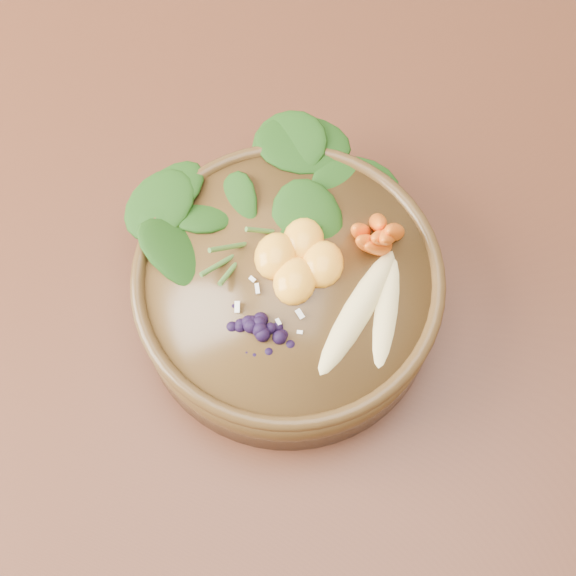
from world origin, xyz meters
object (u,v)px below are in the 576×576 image
Objects in this scene: dining_table at (385,319)px; banana_halves at (373,305)px; blueberry_pile at (259,323)px; stoneware_bowl at (288,293)px; mandarin_cluster at (299,253)px; carrot_cluster at (379,212)px; kale_heap at (275,194)px.

banana_halves is at bearing -106.45° from dining_table.
blueberry_pile is at bearing -136.11° from dining_table.
stoneware_bowl is 0.05m from mandarin_cluster.
banana_halves is at bearing -25.31° from mandarin_cluster.
carrot_cluster reaches higher than mandarin_cluster.
dining_table is 9.54× the size of kale_heap.
dining_table is at bearing 27.22° from stoneware_bowl.
dining_table is 0.19m from banana_halves.
kale_heap is 0.09m from carrot_cluster.
kale_heap reaches higher than blueberry_pile.
stoneware_bowl is 0.09m from kale_heap.
kale_heap is 2.38× the size of carrot_cluster.
banana_halves reaches higher than dining_table.
blueberry_pile reaches higher than dining_table.
banana_halves reaches higher than stoneware_bowl.
stoneware_bowl is 2.16× the size of blueberry_pile.
dining_table is at bearing 89.11° from banana_halves.
kale_heap is (-0.02, 0.06, 0.05)m from stoneware_bowl.
carrot_cluster is at bearing 40.75° from stoneware_bowl.
kale_heap reaches higher than dining_table.
mandarin_cluster is (0.03, -0.05, -0.01)m from kale_heap.
blueberry_pile is (-0.10, -0.10, 0.18)m from dining_table.
mandarin_cluster reaches higher than banana_halves.
carrot_cluster reaches higher than kale_heap.
banana_halves is 0.07m from mandarin_cluster.
kale_heap is 2.07× the size of mandarin_cluster.
blueberry_pile reaches higher than mandarin_cluster.
kale_heap is at bearing 156.45° from banana_halves.
dining_table is at bearing 20.57° from mandarin_cluster.
mandarin_cluster is (-0.06, -0.04, -0.02)m from carrot_cluster.
mandarin_cluster is 0.69× the size of blueberry_pile.
blueberry_pile is at bearing -83.76° from kale_heap.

